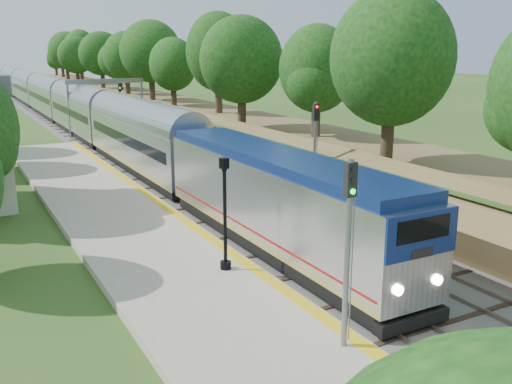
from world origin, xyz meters
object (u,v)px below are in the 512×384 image
train (50,100)px  lamppost_far (225,221)px  signal_gantry (106,92)px  signal_platform (348,234)px  signal_farside (315,143)px

train → lamppost_far: (-3.40, -63.86, 0.19)m
train → lamppost_far: size_ratio=30.43×
signal_gantry → train: signal_gantry is taller
train → signal_platform: (-2.90, -71.43, 1.74)m
signal_gantry → signal_farside: signal_farside is taller
signal_farside → signal_platform: bearing=-121.1°
train → signal_farside: signal_farside is taller
train → lamppost_far: lamppost_far is taller
train → signal_farside: (6.20, -56.32, 1.62)m
lamppost_far → signal_platform: size_ratio=0.80×
train → signal_farside: bearing=-83.7°
signal_farside → signal_gantry: bearing=96.1°
lamppost_far → signal_farside: (9.60, 7.54, 1.43)m
signal_platform → train: bearing=87.7°
signal_gantry → lamppost_far: 42.75m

